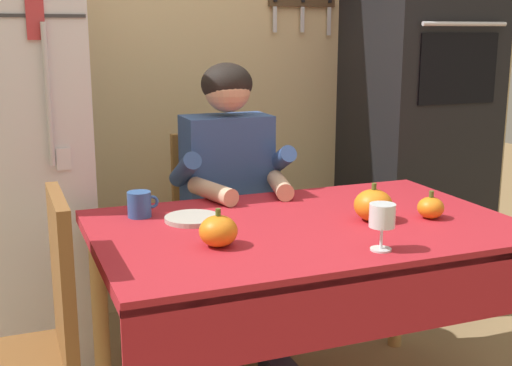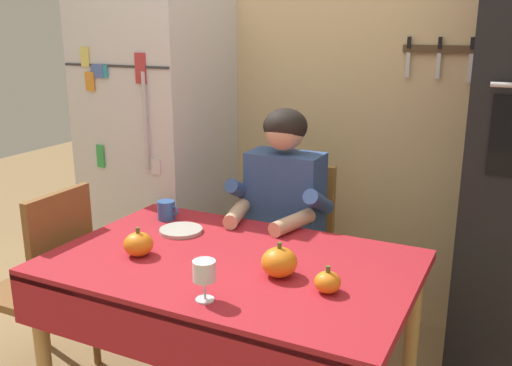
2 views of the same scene
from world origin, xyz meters
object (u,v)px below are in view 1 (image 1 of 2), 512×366
object	(u,v)px
coffee_mug	(140,204)
pumpkin_large	(373,205)
wine_glass	(382,218)
wall_oven	(418,96)
dining_table	(308,249)
pumpkin_medium	(431,208)
pumpkin_small	(218,231)
chair_behind_person	(219,228)
chair_left_side	(30,342)
seated_person	(232,188)
serving_tray	(193,219)

from	to	relation	value
coffee_mug	pumpkin_large	xyz separation A→B (m)	(0.73, -0.34, 0.01)
wine_glass	pumpkin_large	xyz separation A→B (m)	(0.14, 0.28, -0.05)
wall_oven	coffee_mug	size ratio (longest dim) A/B	19.18
dining_table	pumpkin_medium	distance (m)	0.45
wall_oven	pumpkin_small	size ratio (longest dim) A/B	18.04
chair_behind_person	chair_left_side	world-z (taller)	same
seated_person	wine_glass	size ratio (longest dim) A/B	8.84
seated_person	pumpkin_small	xyz separation A→B (m)	(-0.29, -0.71, 0.05)
dining_table	serving_tray	xyz separation A→B (m)	(-0.34, 0.19, 0.09)
dining_table	chair_behind_person	bearing A→B (deg)	93.99
chair_behind_person	pumpkin_medium	distance (m)	1.03
dining_table	serving_tray	size ratio (longest dim) A/B	7.40
wall_oven	wine_glass	distance (m)	1.58
dining_table	pumpkin_medium	xyz separation A→B (m)	(0.43, -0.08, 0.12)
wall_oven	seated_person	xyz separation A→B (m)	(-1.11, -0.32, -0.31)
serving_tray	dining_table	bearing A→B (deg)	-28.88
wine_glass	pumpkin_large	world-z (taller)	wine_glass
wall_oven	pumpkin_small	xyz separation A→B (m)	(-1.40, -1.02, -0.26)
dining_table	pumpkin_small	bearing A→B (deg)	-163.68
pumpkin_medium	wall_oven	bearing A→B (deg)	58.18
chair_behind_person	coffee_mug	world-z (taller)	chair_behind_person
chair_behind_person	chair_left_side	xyz separation A→B (m)	(-0.85, -0.86, 0.00)
dining_table	coffee_mug	distance (m)	0.60
seated_person	pumpkin_large	size ratio (longest dim) A/B	9.47
wall_oven	pumpkin_medium	distance (m)	1.21
serving_tray	pumpkin_medium	bearing A→B (deg)	-19.37
dining_table	pumpkin_large	xyz separation A→B (m)	(0.23, -0.03, 0.14)
dining_table	chair_behind_person	xyz separation A→B (m)	(-0.06, 0.79, -0.14)
wall_oven	chair_behind_person	distance (m)	1.24
serving_tray	coffee_mug	bearing A→B (deg)	143.37
coffee_mug	pumpkin_medium	xyz separation A→B (m)	(0.93, -0.39, -0.01)
coffee_mug	wine_glass	size ratio (longest dim) A/B	0.78
seated_person	pumpkin_large	world-z (taller)	seated_person
pumpkin_large	pumpkin_medium	world-z (taller)	pumpkin_large
chair_behind_person	seated_person	xyz separation A→B (m)	(0.00, -0.19, 0.23)
pumpkin_small	coffee_mug	bearing A→B (deg)	110.42
pumpkin_medium	serving_tray	world-z (taller)	pumpkin_medium
wall_oven	pumpkin_medium	world-z (taller)	wall_oven
chair_behind_person	chair_left_side	size ratio (longest dim) A/B	1.00
pumpkin_small	pumpkin_large	bearing A→B (deg)	7.03
pumpkin_small	serving_tray	size ratio (longest dim) A/B	0.61
dining_table	chair_behind_person	world-z (taller)	chair_behind_person
chair_behind_person	pumpkin_small	distance (m)	0.98
chair_behind_person	pumpkin_medium	world-z (taller)	chair_behind_person
wall_oven	dining_table	xyz separation A→B (m)	(-1.05, -0.92, -0.39)
seated_person	wine_glass	xyz separation A→B (m)	(0.14, -0.92, 0.10)
wine_glass	wall_oven	bearing A→B (deg)	51.99
coffee_mug	serving_tray	distance (m)	0.20
chair_behind_person	pumpkin_medium	xyz separation A→B (m)	(0.48, -0.87, 0.27)
chair_left_side	pumpkin_medium	bearing A→B (deg)	-0.58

